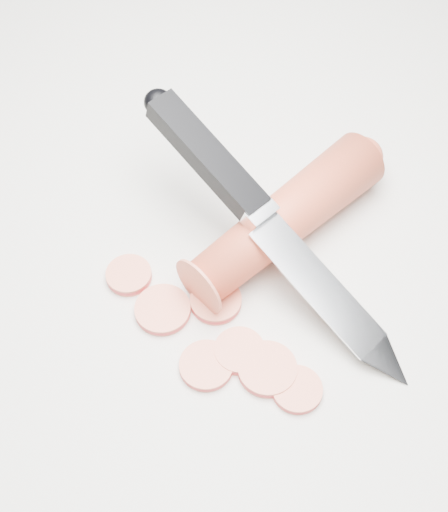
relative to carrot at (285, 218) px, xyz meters
The scene contains 10 objects.
ground 0.04m from the carrot, 83.33° to the right, with size 2.40×2.40×0.00m, color beige.
carrot is the anchor object (origin of this frame).
carrot_slice_0 0.12m from the carrot, 127.81° to the right, with size 0.03×0.03×0.01m, color #DF694A.
carrot_slice_1 0.11m from the carrot, 109.13° to the right, with size 0.04×0.04×0.01m, color #DF694A.
carrot_slice_2 0.12m from the carrot, 83.52° to the right, with size 0.04×0.04×0.01m, color #DF694A.
carrot_slice_3 0.10m from the carrot, 75.34° to the right, with size 0.03×0.03×0.01m, color #DF694A.
carrot_slice_4 0.11m from the carrot, 64.14° to the right, with size 0.04×0.04×0.01m, color #DF694A.
carrot_slice_5 0.08m from the carrot, 96.79° to the right, with size 0.04×0.04×0.01m, color #DF694A.
carrot_slice_6 0.13m from the carrot, 54.55° to the right, with size 0.03×0.03×0.01m, color #DF694A.
kitchen_knife 0.04m from the carrot, 76.93° to the right, with size 0.26×0.08×0.09m, color silver, non-canonical shape.
Camera 1 is at (0.13, -0.25, 0.43)m, focal length 50.00 mm.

